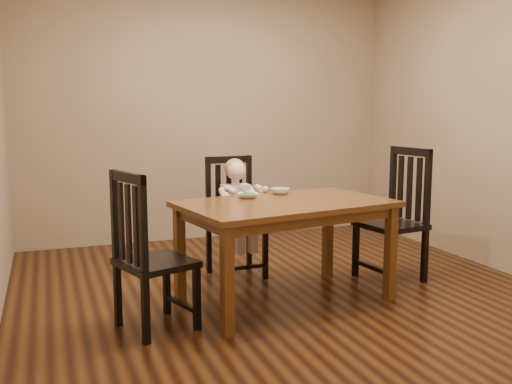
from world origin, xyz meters
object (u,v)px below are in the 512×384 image
object	(u,v)px
dining_table	(286,213)
bowl_peas	(248,196)
bowl_veg	(280,191)
chair_right	(396,217)
chair_child	(234,219)
chair_left	(148,255)
toddler	(236,205)

from	to	relation	value
dining_table	bowl_peas	size ratio (longest dim) A/B	10.51
dining_table	bowl_veg	world-z (taller)	bowl_veg
chair_right	bowl_peas	xyz separation A→B (m)	(-1.28, 0.03, 0.24)
chair_right	bowl_peas	size ratio (longest dim) A/B	7.06
chair_child	bowl_veg	bearing A→B (deg)	114.82
chair_child	chair_right	xyz separation A→B (m)	(1.21, -0.57, 0.04)
chair_child	chair_right	distance (m)	1.34
chair_child	bowl_peas	bearing A→B (deg)	80.48
dining_table	chair_left	size ratio (longest dim) A/B	1.58
chair_child	dining_table	bearing A→B (deg)	97.44
toddler	bowl_peas	distance (m)	0.52
chair_left	toddler	size ratio (longest dim) A/B	2.00
dining_table	chair_right	distance (m)	1.10
chair_left	bowl_veg	size ratio (longest dim) A/B	6.90
toddler	chair_right	bearing A→B (deg)	154.03
bowl_peas	bowl_veg	size ratio (longest dim) A/B	1.04
chair_child	toddler	world-z (taller)	chair_child
dining_table	chair_child	world-z (taller)	chair_child
chair_right	bowl_veg	world-z (taller)	chair_right
chair_left	toddler	xyz separation A→B (m)	(0.89, 0.93, 0.12)
chair_right	bowl_veg	xyz separation A→B (m)	(-0.98, 0.13, 0.24)
chair_child	chair_left	xyz separation A→B (m)	(-0.89, -0.99, 0.01)
chair_right	dining_table	bearing A→B (deg)	92.47
chair_left	chair_child	bearing A→B (deg)	119.53
chair_child	bowl_veg	world-z (taller)	chair_child
chair_left	bowl_veg	world-z (taller)	chair_left
chair_left	bowl_veg	distance (m)	1.27
chair_right	toddler	size ratio (longest dim) A/B	2.12
dining_table	chair_right	bearing A→B (deg)	10.74
chair_right	toddler	bearing A→B (deg)	58.48
dining_table	bowl_peas	xyz separation A→B (m)	(-0.20, 0.23, 0.11)
dining_table	chair_left	xyz separation A→B (m)	(-1.03, -0.21, -0.16)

